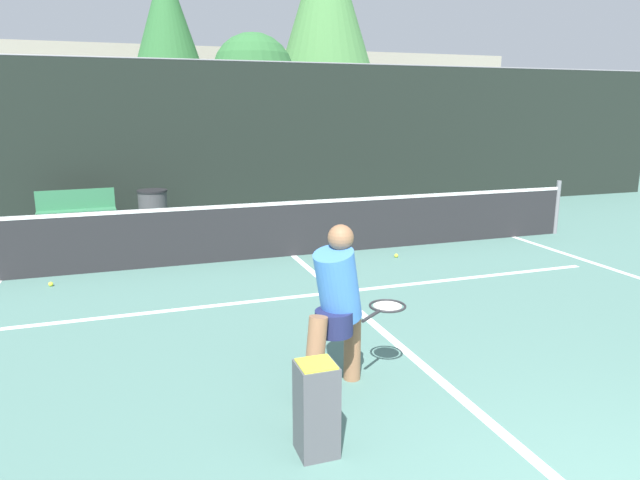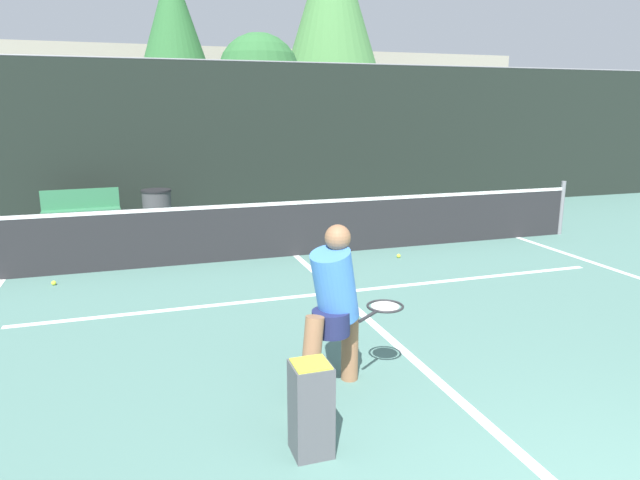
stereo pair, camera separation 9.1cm
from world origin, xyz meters
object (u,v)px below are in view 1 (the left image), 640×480
Objects in this scene: ball_hopper at (316,406)px; trash_bin at (153,210)px; courtside_bench at (77,210)px; parked_car at (352,167)px; player_practicing at (337,305)px.

ball_hopper is 0.86× the size of trash_bin.
trash_bin is (1.48, -0.21, -0.05)m from courtside_bench.
trash_bin is 0.21× the size of parked_car.
player_practicing is 1.00× the size of courtside_bench.
courtside_bench reaches higher than trash_bin.
player_practicing is 8.44m from courtside_bench.
courtside_bench is at bearing 103.76° from ball_hopper.
courtside_bench is (-2.64, 8.01, -0.35)m from player_practicing.
player_practicing is 14.16m from parked_car.
parked_car reaches higher than courtside_bench.
parked_car is at bearing 30.00° from player_practicing.
parked_car is at bearing 38.67° from trash_bin.
player_practicing is 2.14× the size of ball_hopper.
trash_bin reaches higher than ball_hopper.
courtside_bench is at bearing 70.81° from player_practicing.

